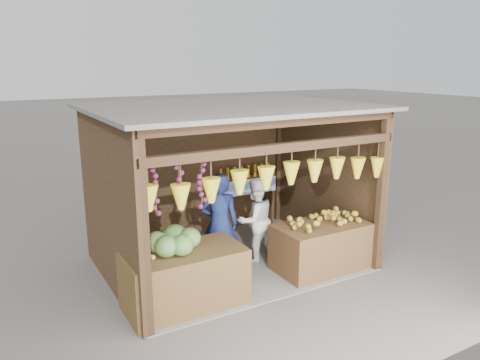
% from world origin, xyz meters
% --- Properties ---
extents(ground, '(80.00, 80.00, 0.00)m').
position_xyz_m(ground, '(0.00, 0.00, 0.00)').
color(ground, '#514F49').
rests_on(ground, ground).
extents(stall_structure, '(4.30, 3.30, 2.66)m').
position_xyz_m(stall_structure, '(-0.03, -0.04, 1.67)').
color(stall_structure, slate).
rests_on(stall_structure, ground).
extents(back_shelf, '(1.25, 0.32, 1.32)m').
position_xyz_m(back_shelf, '(1.05, 1.28, 0.87)').
color(back_shelf, '#382314').
rests_on(back_shelf, ground).
extents(counter_left, '(1.64, 0.85, 0.82)m').
position_xyz_m(counter_left, '(-1.25, -0.99, 0.41)').
color(counter_left, '#4F361A').
rests_on(counter_left, ground).
extents(counter_right, '(1.51, 0.85, 0.78)m').
position_xyz_m(counter_right, '(1.15, -0.98, 0.39)').
color(counter_right, '#4F311A').
rests_on(counter_right, ground).
extents(stool, '(0.31, 0.31, 0.29)m').
position_xyz_m(stool, '(-1.76, 0.08, 0.14)').
color(stool, black).
rests_on(stool, ground).
extents(man_standing, '(0.71, 0.60, 1.67)m').
position_xyz_m(man_standing, '(-0.35, -0.29, 0.83)').
color(man_standing, navy).
rests_on(man_standing, ground).
extents(woman_standing, '(0.73, 0.59, 1.44)m').
position_xyz_m(woman_standing, '(0.42, -0.12, 0.72)').
color(woman_standing, silver).
rests_on(woman_standing, ground).
extents(vendor_seated, '(0.59, 0.52, 1.02)m').
position_xyz_m(vendor_seated, '(-1.76, 0.08, 0.80)').
color(vendor_seated, brown).
rests_on(vendor_seated, stool).
extents(melon_pile, '(1.00, 0.50, 0.32)m').
position_xyz_m(melon_pile, '(-1.35, -0.93, 0.98)').
color(melon_pile, '#1C5516').
rests_on(melon_pile, counter_left).
extents(tanfruit_pile, '(0.34, 0.40, 0.13)m').
position_xyz_m(tanfruit_pile, '(-1.82, -0.99, 0.88)').
color(tanfruit_pile, '#A4824B').
rests_on(tanfruit_pile, counter_left).
extents(mango_pile, '(1.40, 0.64, 0.22)m').
position_xyz_m(mango_pile, '(1.20, -0.96, 0.89)').
color(mango_pile, '#BE7119').
rests_on(mango_pile, counter_right).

